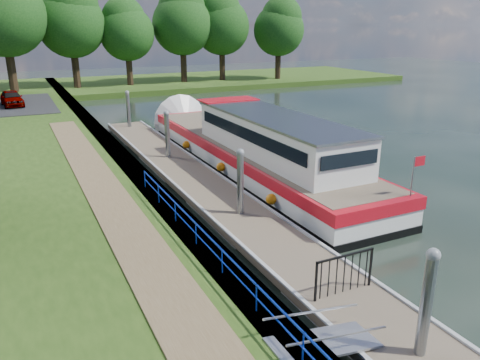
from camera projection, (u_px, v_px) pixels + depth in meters
name	position (u px, v px, depth m)	size (l,w,h in m)	color
ground	(401.00, 354.00, 10.85)	(160.00, 160.00, 0.00)	black
bank_edge	(133.00, 176.00, 22.46)	(1.10, 90.00, 0.78)	#473D2D
far_bank	(176.00, 82.00, 60.11)	(60.00, 18.00, 0.60)	#264112
footpath	(128.00, 229.00, 15.59)	(1.60, 40.00, 0.05)	brown
blue_fence	(238.00, 272.00, 11.85)	(0.04, 18.04, 0.72)	#0C2DBF
pontoon	(198.00, 184.00, 21.88)	(2.50, 30.00, 0.56)	brown
mooring_piles	(197.00, 162.00, 21.54)	(0.30, 27.30, 3.55)	gray
gangway	(324.00, 342.00, 10.31)	(2.58, 1.00, 0.92)	#A5A8AD
gate_panel	(345.00, 268.00, 12.37)	(1.85, 0.05, 1.15)	black
barge	(246.00, 147.00, 24.90)	(4.36, 21.15, 4.78)	black
horizon_trees	(59.00, 18.00, 49.21)	(54.38, 10.03, 12.87)	#332316
car_a	(12.00, 98.00, 38.92)	(1.55, 3.85, 1.31)	#999999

